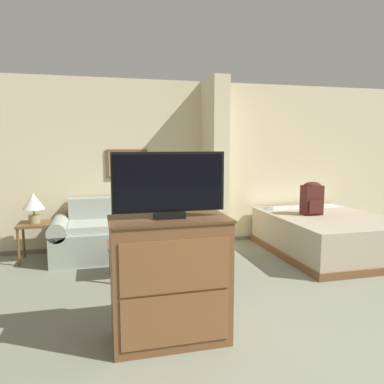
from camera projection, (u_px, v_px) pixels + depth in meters
name	position (u px, v px, depth m)	size (l,w,h in m)	color
ground_plane	(365.00, 382.00, 2.57)	(20.00, 20.00, 0.00)	gray
wall_back	(205.00, 164.00, 6.13)	(7.14, 0.16, 2.60)	beige
wall_partition_pillar	(214.00, 165.00, 5.74)	(0.24, 0.71, 2.60)	beige
couch	(131.00, 234.00, 5.48)	(2.23, 0.84, 0.83)	#99A393
coffee_table	(138.00, 247.00, 4.57)	(0.72, 0.43, 0.43)	brown
side_table	(35.00, 229.00, 5.18)	(0.43, 0.43, 0.54)	brown
table_lamp	(33.00, 203.00, 5.13)	(0.30, 0.30, 0.42)	tan
tv_dresser	(170.00, 280.00, 3.07)	(0.96, 0.51, 1.03)	brown
tv	(169.00, 185.00, 2.97)	(0.91, 0.16, 0.53)	black
bed	(327.00, 234.00, 5.57)	(1.60, 2.05, 0.57)	brown
backpack	(312.00, 198.00, 5.58)	(0.29, 0.22, 0.49)	#471E19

